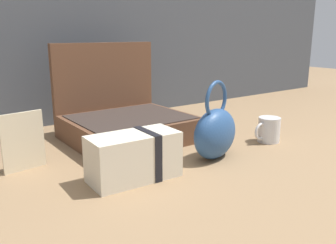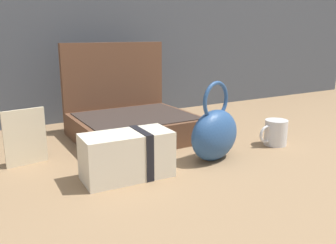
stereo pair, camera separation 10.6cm
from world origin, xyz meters
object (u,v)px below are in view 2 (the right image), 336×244
at_px(cream_toiletry_bag, 128,155).
at_px(teal_pouch_handbag, 215,133).
at_px(info_card_left, 25,137).
at_px(open_suitcase, 131,118).
at_px(coffee_mug, 275,133).

bearing_deg(cream_toiletry_bag, teal_pouch_handbag, -1.19).
bearing_deg(info_card_left, teal_pouch_handbag, -34.45).
xyz_separation_m(open_suitcase, teal_pouch_handbag, (0.11, -0.34, 0.01)).
height_order(cream_toiletry_bag, coffee_mug, cream_toiletry_bag).
xyz_separation_m(teal_pouch_handbag, info_card_left, (-0.48, 0.23, 0.00)).
bearing_deg(info_card_left, coffee_mug, -25.18).
bearing_deg(cream_toiletry_bag, info_card_left, 132.58).
relative_size(open_suitcase, cream_toiletry_bag, 1.73).
relative_size(cream_toiletry_bag, coffee_mug, 2.13).
xyz_separation_m(cream_toiletry_bag, coffee_mug, (0.53, 0.01, -0.02)).
bearing_deg(teal_pouch_handbag, coffee_mug, 2.56).
height_order(cream_toiletry_bag, info_card_left, info_card_left).
relative_size(teal_pouch_handbag, info_card_left, 1.45).
distance_m(cream_toiletry_bag, coffee_mug, 0.53).
distance_m(open_suitcase, teal_pouch_handbag, 0.36).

